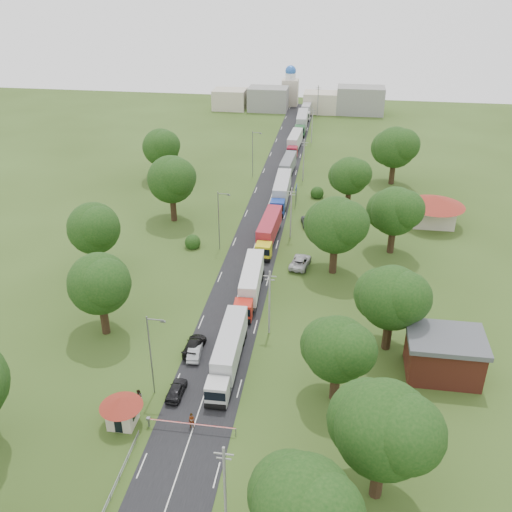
% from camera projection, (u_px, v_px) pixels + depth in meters
% --- Properties ---
extents(ground, '(260.00, 260.00, 0.00)m').
position_uv_depth(ground, '(236.00, 300.00, 79.32)').
color(ground, '#2D4115').
rests_on(ground, ground).
extents(road, '(8.00, 200.00, 0.04)m').
position_uv_depth(road, '(257.00, 238.00, 96.82)').
color(road, black).
rests_on(road, ground).
extents(boom_barrier, '(9.22, 0.35, 1.18)m').
position_uv_depth(boom_barrier, '(178.00, 423.00, 57.22)').
color(boom_barrier, slate).
rests_on(boom_barrier, ground).
extents(guard_booth, '(4.40, 4.40, 3.45)m').
position_uv_depth(guard_booth, '(121.00, 407.00, 57.40)').
color(guard_booth, beige).
rests_on(guard_booth, ground).
extents(guard_rail, '(0.10, 17.00, 1.70)m').
position_uv_depth(guard_rail, '(108.00, 509.00, 49.37)').
color(guard_rail, slate).
rests_on(guard_rail, ground).
extents(info_sign, '(0.12, 3.10, 4.10)m').
position_uv_depth(info_sign, '(296.00, 191.00, 107.85)').
color(info_sign, slate).
rests_on(info_sign, ground).
extents(pole_0, '(1.60, 0.24, 9.00)m').
position_uv_depth(pole_0, '(225.00, 486.00, 45.80)').
color(pole_0, gray).
rests_on(pole_0, ground).
extents(pole_1, '(1.60, 0.24, 9.00)m').
position_uv_depth(pole_1, '(269.00, 302.00, 70.29)').
color(pole_1, gray).
rests_on(pole_1, ground).
extents(pole_2, '(1.60, 0.24, 9.00)m').
position_uv_depth(pole_2, '(291.00, 212.00, 94.78)').
color(pole_2, gray).
rests_on(pole_2, ground).
extents(pole_3, '(1.60, 0.24, 9.00)m').
position_uv_depth(pole_3, '(304.00, 160.00, 119.27)').
color(pole_3, gray).
rests_on(pole_3, ground).
extents(pole_4, '(1.60, 0.24, 9.00)m').
position_uv_depth(pole_4, '(312.00, 125.00, 143.76)').
color(pole_4, gray).
rests_on(pole_4, ground).
extents(pole_5, '(1.60, 0.24, 9.00)m').
position_uv_depth(pole_5, '(318.00, 100.00, 168.25)').
color(pole_5, gray).
rests_on(pole_5, ground).
extents(lamp_0, '(2.03, 0.22, 10.00)m').
position_uv_depth(lamp_0, '(152.00, 352.00, 59.95)').
color(lamp_0, slate).
rests_on(lamp_0, ground).
extents(lamp_1, '(2.03, 0.22, 10.00)m').
position_uv_depth(lamp_1, '(220.00, 218.00, 90.56)').
color(lamp_1, slate).
rests_on(lamp_1, ground).
extents(lamp_2, '(2.03, 0.22, 10.00)m').
position_uv_depth(lamp_2, '(253.00, 152.00, 121.17)').
color(lamp_2, slate).
rests_on(lamp_2, ground).
extents(tree_0, '(8.80, 8.80, 11.07)m').
position_uv_depth(tree_0, '(304.00, 505.00, 41.28)').
color(tree_0, '#382616').
rests_on(tree_0, ground).
extents(tree_1, '(9.60, 9.60, 12.05)m').
position_uv_depth(tree_1, '(384.00, 427.00, 47.21)').
color(tree_1, '#382616').
rests_on(tree_1, ground).
extents(tree_2, '(8.00, 8.00, 10.10)m').
position_uv_depth(tree_2, '(338.00, 348.00, 58.79)').
color(tree_2, '#382616').
rests_on(tree_2, ground).
extents(tree_3, '(8.80, 8.80, 11.07)m').
position_uv_depth(tree_3, '(392.00, 297.00, 66.46)').
color(tree_3, '#382616').
rests_on(tree_3, ground).
extents(tree_4, '(9.60, 9.60, 12.05)m').
position_uv_depth(tree_4, '(336.00, 225.00, 82.85)').
color(tree_4, '#382616').
rests_on(tree_4, ground).
extents(tree_5, '(8.80, 8.80, 11.07)m').
position_uv_depth(tree_5, '(395.00, 211.00, 88.94)').
color(tree_5, '#382616').
rests_on(tree_5, ground).
extents(tree_6, '(8.00, 8.00, 10.10)m').
position_uv_depth(tree_6, '(350.00, 176.00, 105.01)').
color(tree_6, '#382616').
rests_on(tree_6, ground).
extents(tree_7, '(9.60, 9.60, 12.05)m').
position_uv_depth(tree_7, '(395.00, 147.00, 116.39)').
color(tree_7, '#382616').
rests_on(tree_7, ground).
extents(tree_10, '(8.80, 8.80, 11.07)m').
position_uv_depth(tree_10, '(100.00, 283.00, 69.32)').
color(tree_10, '#382616').
rests_on(tree_10, ground).
extents(tree_11, '(8.80, 8.80, 11.07)m').
position_uv_depth(tree_11, '(94.00, 228.00, 83.36)').
color(tree_11, '#382616').
rests_on(tree_11, ground).
extents(tree_12, '(9.60, 9.60, 12.05)m').
position_uv_depth(tree_12, '(171.00, 179.00, 99.78)').
color(tree_12, '#382616').
rests_on(tree_12, ground).
extents(tree_13, '(8.80, 8.80, 11.07)m').
position_uv_depth(tree_13, '(161.00, 147.00, 118.61)').
color(tree_13, '#382616').
rests_on(tree_13, ground).
extents(house_brick, '(8.60, 6.60, 5.20)m').
position_uv_depth(house_brick, '(444.00, 355.00, 64.17)').
color(house_brick, maroon).
rests_on(house_brick, ground).
extents(house_cream, '(10.08, 10.08, 5.80)m').
position_uv_depth(house_cream, '(435.00, 206.00, 99.92)').
color(house_cream, beige).
rests_on(house_cream, ground).
extents(distant_town, '(52.00, 8.00, 8.00)m').
position_uv_depth(distant_town, '(303.00, 100.00, 173.82)').
color(distant_town, gray).
rests_on(distant_town, ground).
extents(church, '(5.00, 5.00, 12.30)m').
position_uv_depth(church, '(290.00, 88.00, 180.54)').
color(church, beige).
rests_on(church, ground).
extents(truck_0, '(2.72, 14.50, 4.02)m').
position_uv_depth(truck_0, '(228.00, 351.00, 65.57)').
color(truck_0, silver).
rests_on(truck_0, ground).
extents(truck_1, '(2.98, 14.29, 3.95)m').
position_uv_depth(truck_1, '(251.00, 283.00, 79.43)').
color(truck_1, red).
rests_on(truck_1, ground).
extents(truck_2, '(2.98, 14.45, 3.99)m').
position_uv_depth(truck_2, '(269.00, 231.00, 94.38)').
color(truck_2, yellow).
rests_on(truck_2, ground).
extents(truck_3, '(2.97, 15.60, 4.32)m').
position_uv_depth(truck_3, '(281.00, 191.00, 109.91)').
color(truck_3, navy).
rests_on(truck_3, ground).
extents(truck_4, '(2.80, 13.50, 3.73)m').
position_uv_depth(truck_4, '(287.00, 167.00, 123.32)').
color(truck_4, white).
rests_on(truck_4, ground).
extents(truck_5, '(2.98, 14.23, 3.93)m').
position_uv_depth(truck_5, '(295.00, 142.00, 139.48)').
color(truck_5, maroon).
rests_on(truck_5, ground).
extents(truck_6, '(3.04, 15.71, 4.35)m').
position_uv_depth(truck_6, '(302.00, 122.00, 155.57)').
color(truck_6, '#21582B').
rests_on(truck_6, ground).
extents(truck_7, '(2.74, 14.03, 3.88)m').
position_uv_depth(truck_7, '(307.00, 109.00, 169.51)').
color(truck_7, silver).
rests_on(truck_7, ground).
extents(car_lane_front, '(1.74, 4.11, 1.39)m').
position_uv_depth(car_lane_front, '(176.00, 390.00, 61.90)').
color(car_lane_front, black).
rests_on(car_lane_front, ground).
extents(car_lane_mid, '(1.80, 4.25, 1.36)m').
position_uv_depth(car_lane_mid, '(195.00, 351.00, 67.98)').
color(car_lane_mid, '#A6AAAE').
rests_on(car_lane_mid, ground).
extents(car_lane_rear, '(2.20, 5.13, 1.47)m').
position_uv_depth(car_lane_rear, '(194.00, 346.00, 68.88)').
color(car_lane_rear, black).
rests_on(car_lane_rear, ground).
extents(car_verge_near, '(3.46, 5.97, 1.56)m').
position_uv_depth(car_verge_near, '(300.00, 262.00, 87.65)').
color(car_verge_near, '#B8B8B8').
rests_on(car_verge_near, ground).
extents(car_verge_far, '(2.81, 5.01, 1.61)m').
position_uv_depth(car_verge_far, '(307.00, 221.00, 101.05)').
color(car_verge_far, '#54565B').
rests_on(car_verge_far, ground).
extents(pedestrian_near, '(0.68, 0.47, 1.77)m').
position_uv_depth(pedestrian_near, '(192.00, 421.00, 57.50)').
color(pedestrian_near, gray).
rests_on(pedestrian_near, ground).
extents(pedestrian_booth, '(1.14, 1.10, 1.85)m').
position_uv_depth(pedestrian_booth, '(139.00, 397.00, 60.51)').
color(pedestrian_booth, gray).
rests_on(pedestrian_booth, ground).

